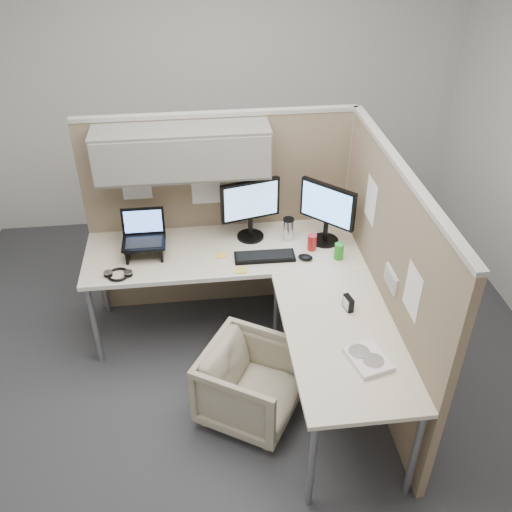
{
  "coord_description": "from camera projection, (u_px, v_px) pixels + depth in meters",
  "views": [
    {
      "loc": [
        -0.28,
        -2.9,
        3.04
      ],
      "look_at": [
        0.1,
        0.25,
        0.85
      ],
      "focal_mm": 40.0,
      "sensor_mm": 36.0,
      "label": 1
    }
  ],
  "objects": [
    {
      "name": "desk_clock",
      "position": [
        348.0,
        303.0,
        3.56
      ],
      "size": [
        0.05,
        0.1,
        0.09
      ],
      "rotation": [
        0.0,
        0.0,
        -1.35
      ],
      "color": "black",
      "rests_on": "desk"
    },
    {
      "name": "keyboard",
      "position": [
        265.0,
        257.0,
        4.04
      ],
      "size": [
        0.43,
        0.15,
        0.02
      ],
      "primitive_type": "cube",
      "rotation": [
        0.0,
        0.0,
        -0.02
      ],
      "color": "black",
      "rests_on": "desk"
    },
    {
      "name": "headphones",
      "position": [
        118.0,
        274.0,
        3.86
      ],
      "size": [
        0.19,
        0.17,
        0.03
      ],
      "rotation": [
        0.0,
        0.0,
        -0.11
      ],
      "color": "black",
      "rests_on": "desk"
    },
    {
      "name": "desk",
      "position": [
        262.0,
        286.0,
        3.85
      ],
      "size": [
        2.0,
        1.98,
        0.73
      ],
      "color": "beige",
      "rests_on": "ground"
    },
    {
      "name": "monitor_right",
      "position": [
        327.0,
        209.0,
        4.07
      ],
      "size": [
        0.34,
        0.34,
        0.47
      ],
      "rotation": [
        0.0,
        0.0,
        -0.79
      ],
      "color": "black",
      "rests_on": "desk"
    },
    {
      "name": "soda_can_green",
      "position": [
        339.0,
        251.0,
        4.01
      ],
      "size": [
        0.07,
        0.07,
        0.12
      ],
      "primitive_type": "cylinder",
      "color": "#268C1E",
      "rests_on": "desk"
    },
    {
      "name": "laptop_station",
      "position": [
        144.0,
        240.0,
        4.02
      ],
      "size": [
        0.3,
        0.26,
        0.32
      ],
      "color": "black",
      "rests_on": "desk"
    },
    {
      "name": "ground",
      "position": [
        246.0,
        373.0,
        4.12
      ],
      "size": [
        4.5,
        4.5,
        0.0
      ],
      "primitive_type": "plane",
      "color": "#333438",
      "rests_on": "ground"
    },
    {
      "name": "partition_right",
      "position": [
        384.0,
        279.0,
        3.69
      ],
      "size": [
        0.07,
        2.03,
        1.63
      ],
      "color": "#8B745B",
      "rests_on": "ground"
    },
    {
      "name": "soda_can_silver",
      "position": [
        312.0,
        242.0,
        4.1
      ],
      "size": [
        0.07,
        0.07,
        0.12
      ],
      "primitive_type": "cylinder",
      "color": "#B21E1E",
      "rests_on": "desk"
    },
    {
      "name": "monitor_left",
      "position": [
        250.0,
        205.0,
        4.11
      ],
      "size": [
        0.44,
        0.2,
        0.47
      ],
      "rotation": [
        0.0,
        0.0,
        0.24
      ],
      "color": "black",
      "rests_on": "desk"
    },
    {
      "name": "partition_back",
      "position": [
        204.0,
        186.0,
        4.15
      ],
      "size": [
        2.0,
        0.36,
        1.63
      ],
      "color": "#8B745B",
      "rests_on": "ground"
    },
    {
      "name": "travel_mug",
      "position": [
        288.0,
        229.0,
        4.2
      ],
      "size": [
        0.08,
        0.08,
        0.18
      ],
      "color": "silver",
      "rests_on": "desk"
    },
    {
      "name": "sticky_note_b",
      "position": [
        241.0,
        270.0,
        3.92
      ],
      "size": [
        0.08,
        0.08,
        0.01
      ],
      "primitive_type": "cube",
      "rotation": [
        0.0,
        0.0,
        -0.05
      ],
      "color": "yellow",
      "rests_on": "desk"
    },
    {
      "name": "office_chair",
      "position": [
        251.0,
        381.0,
        3.67
      ],
      "size": [
        0.76,
        0.77,
        0.59
      ],
      "primitive_type": "imported",
      "rotation": [
        0.0,
        0.0,
        1.03
      ],
      "color": "#B6AD90",
      "rests_on": "ground"
    },
    {
      "name": "mouse",
      "position": [
        305.0,
        257.0,
        4.02
      ],
      "size": [
        0.13,
        0.11,
        0.04
      ],
      "primitive_type": "ellipsoid",
      "rotation": [
        0.0,
        0.0,
        -0.42
      ],
      "color": "black",
      "rests_on": "desk"
    },
    {
      "name": "paper_stack",
      "position": [
        368.0,
        359.0,
        3.2
      ],
      "size": [
        0.26,
        0.29,
        0.03
      ],
      "rotation": [
        0.0,
        0.0,
        0.26
      ],
      "color": "white",
      "rests_on": "desk"
    },
    {
      "name": "sticky_note_d",
      "position": [
        221.0,
        255.0,
        4.07
      ],
      "size": [
        0.08,
        0.08,
        0.01
      ],
      "primitive_type": "cube",
      "rotation": [
        0.0,
        0.0,
        0.05
      ],
      "color": "yellow",
      "rests_on": "desk"
    }
  ]
}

